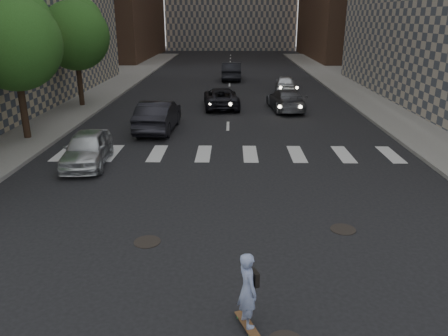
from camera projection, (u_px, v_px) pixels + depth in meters
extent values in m
plane|color=black|center=(223.00, 268.00, 10.25)|extent=(160.00, 160.00, 0.00)
cube|color=gray|center=(14.00, 103.00, 29.35)|extent=(13.00, 80.00, 0.15)
cube|color=gray|center=(447.00, 104.00, 28.87)|extent=(13.00, 80.00, 0.15)
cube|color=black|center=(444.00, 89.00, 22.63)|extent=(0.30, 18.00, 4.00)
cylinder|color=#382619|center=(23.00, 108.00, 20.28)|extent=(0.32, 0.32, 2.80)
sphere|color=#264F1A|center=(14.00, 43.00, 19.33)|extent=(4.20, 4.20, 4.20)
sphere|color=#264F1A|center=(21.00, 22.00, 19.60)|extent=(2.80, 2.80, 2.80)
cylinder|color=#382619|center=(80.00, 83.00, 27.84)|extent=(0.32, 0.32, 2.80)
sphere|color=#264F1A|center=(75.00, 36.00, 26.88)|extent=(4.20, 4.20, 4.20)
sphere|color=#264F1A|center=(80.00, 20.00, 27.15)|extent=(2.80, 2.80, 2.80)
cylinder|color=black|center=(147.00, 242.00, 11.41)|extent=(0.70, 0.70, 0.02)
cylinder|color=black|center=(343.00, 229.00, 12.08)|extent=(0.70, 0.70, 0.02)
cube|color=brown|center=(247.00, 324.00, 8.28)|extent=(0.48, 0.81, 0.02)
cylinder|color=green|center=(250.00, 336.00, 8.02)|extent=(0.04, 0.06, 0.05)
cylinder|color=green|center=(257.00, 334.00, 8.07)|extent=(0.04, 0.06, 0.05)
cylinder|color=green|center=(238.00, 317.00, 8.52)|extent=(0.04, 0.06, 0.05)
cylinder|color=green|center=(244.00, 316.00, 8.57)|extent=(0.04, 0.06, 0.05)
imported|color=#8895C6|center=(248.00, 289.00, 8.03)|extent=(0.54, 0.64, 1.50)
cube|color=black|center=(255.00, 278.00, 8.06)|extent=(0.17, 0.26, 0.28)
imported|color=silver|center=(87.00, 148.00, 17.21)|extent=(1.95, 4.06, 1.34)
imported|color=black|center=(158.00, 116.00, 22.33)|extent=(1.84, 4.79, 1.56)
imported|color=#53545A|center=(286.00, 100.00, 27.25)|extent=(2.28, 4.70, 1.32)
imported|color=black|center=(221.00, 98.00, 28.01)|extent=(2.50, 4.76, 1.28)
imported|color=silver|center=(285.00, 83.00, 33.95)|extent=(1.92, 3.96, 1.30)
imported|color=black|center=(232.00, 71.00, 40.20)|extent=(1.74, 4.91, 1.61)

